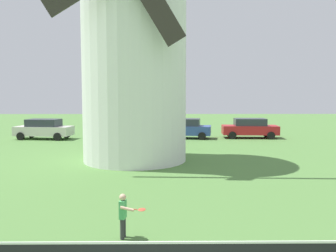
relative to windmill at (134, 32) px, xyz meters
name	(u,v)px	position (x,y,z in m)	size (l,w,h in m)	color
windmill	(134,32)	(0.00, 0.00, 0.00)	(7.40, 6.09, 12.91)	white
player_far	(124,213)	(0.59, -10.16, -6.03)	(0.66, 0.54, 1.09)	#333338
parked_car_cream	(44,129)	(-7.85, 8.99, -5.84)	(4.50, 2.31, 1.56)	silver
parked_car_green	(119,128)	(-2.07, 9.48, -5.84)	(3.98, 2.05, 1.56)	#1E6638
parked_car_blue	(185,128)	(3.20, 9.37, -5.84)	(4.21, 2.39, 1.56)	#334C99
parked_car_red	(250,128)	(8.35, 9.53, -5.84)	(4.44, 2.09, 1.56)	red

